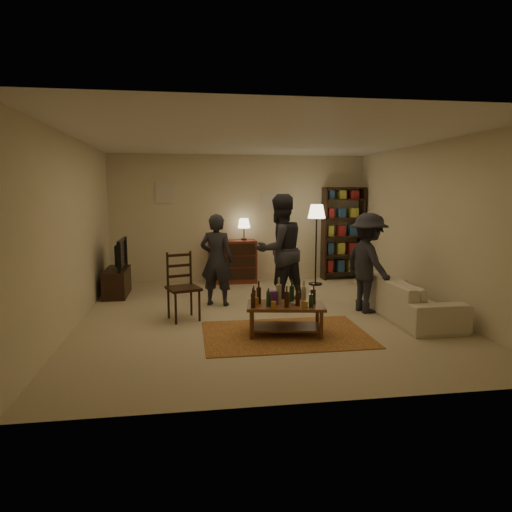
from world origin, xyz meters
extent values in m
plane|color=#C6B793|center=(0.00, 0.00, 0.00)|extent=(6.00, 6.00, 0.00)
plane|color=beige|center=(0.00, 3.00, 1.35)|extent=(5.50, 0.00, 5.50)
plane|color=beige|center=(-2.75, 0.00, 1.35)|extent=(0.00, 6.00, 6.00)
plane|color=beige|center=(2.75, 0.00, 1.35)|extent=(0.00, 6.00, 6.00)
plane|color=beige|center=(0.00, -3.00, 1.35)|extent=(5.50, 0.00, 5.50)
plane|color=white|center=(0.00, 0.00, 2.70)|extent=(6.00, 6.00, 0.00)
cube|color=beige|center=(-1.60, 2.98, 1.90)|extent=(0.35, 0.03, 0.45)
cube|color=beige|center=(0.60, 2.98, 1.70)|extent=(0.30, 0.03, 0.40)
cube|color=maroon|center=(0.15, -0.99, 0.01)|extent=(2.20, 1.50, 0.01)
cube|color=brown|center=(0.15, -0.99, 0.40)|extent=(1.11, 0.72, 0.04)
cube|color=brown|center=(0.15, -0.99, 0.11)|extent=(0.99, 0.61, 0.02)
cylinder|color=brown|center=(-0.33, -1.13, 0.19)|extent=(0.05, 0.05, 0.38)
cylinder|color=brown|center=(0.56, -1.28, 0.19)|extent=(0.05, 0.05, 0.38)
cylinder|color=brown|center=(-0.26, -0.70, 0.19)|extent=(0.05, 0.05, 0.38)
cylinder|color=brown|center=(0.64, -0.84, 0.19)|extent=(0.05, 0.05, 0.38)
cylinder|color=#B37429|center=(-0.25, -0.95, 0.47)|extent=(0.07, 0.07, 0.10)
cylinder|color=#B37429|center=(-0.05, -1.17, 0.47)|extent=(0.07, 0.07, 0.09)
cylinder|color=#B37429|center=(0.25, -0.78, 0.48)|extent=(0.07, 0.07, 0.11)
cylinder|color=#B37429|center=(0.36, -1.20, 0.47)|extent=(0.07, 0.07, 0.09)
cylinder|color=#B37429|center=(0.56, -0.85, 0.47)|extent=(0.07, 0.07, 0.10)
cube|color=#5C2F82|center=(-0.02, -0.94, 0.51)|extent=(0.15, 0.11, 0.18)
cylinder|color=gray|center=(0.27, -1.03, 0.43)|extent=(0.12, 0.12, 0.03)
cube|color=black|center=(-1.21, -0.04, 0.48)|extent=(0.57, 0.57, 0.04)
cylinder|color=black|center=(-1.32, -0.27, 0.24)|extent=(0.04, 0.04, 0.47)
cylinder|color=black|center=(-0.98, -0.16, 0.24)|extent=(0.04, 0.04, 0.47)
cylinder|color=black|center=(-1.44, 0.07, 0.24)|extent=(0.04, 0.04, 0.47)
cylinder|color=black|center=(-1.10, 0.19, 0.24)|extent=(0.04, 0.04, 0.47)
cube|color=black|center=(-1.27, 0.13, 0.77)|extent=(0.35, 0.15, 0.53)
cube|color=black|center=(-2.45, 1.80, 0.25)|extent=(0.40, 1.00, 0.50)
imported|color=black|center=(-2.43, 1.80, 0.78)|extent=(0.13, 0.97, 0.56)
cube|color=maroon|center=(-0.20, 2.72, 0.45)|extent=(1.00, 0.48, 0.90)
cube|color=black|center=(-0.20, 2.47, 0.22)|extent=(0.92, 0.02, 0.22)
cube|color=black|center=(-0.20, 2.47, 0.48)|extent=(0.92, 0.02, 0.22)
cube|color=black|center=(-0.20, 2.47, 0.74)|extent=(0.92, 0.02, 0.22)
cylinder|color=black|center=(0.05, 2.72, 0.92)|extent=(0.12, 0.12, 0.04)
cylinder|color=black|center=(0.05, 2.72, 1.05)|extent=(0.02, 0.02, 0.22)
cone|color=#FFE5B2|center=(0.05, 2.72, 1.26)|extent=(0.26, 0.26, 0.20)
cube|color=black|center=(1.82, 2.78, 1.00)|extent=(0.04, 0.34, 2.00)
cube|color=black|center=(2.68, 2.78, 1.00)|extent=(0.04, 0.34, 2.00)
cube|color=black|center=(2.25, 2.78, 0.15)|extent=(0.90, 0.34, 0.03)
cube|color=black|center=(2.25, 2.78, 0.55)|extent=(0.90, 0.34, 0.03)
cube|color=black|center=(2.25, 2.78, 0.95)|extent=(0.90, 0.34, 0.03)
cube|color=black|center=(2.25, 2.78, 1.35)|extent=(0.90, 0.34, 0.03)
cube|color=black|center=(2.25, 2.78, 1.75)|extent=(0.90, 0.34, 0.03)
cube|color=black|center=(2.25, 2.78, 2.00)|extent=(0.90, 0.34, 0.03)
cube|color=maroon|center=(1.95, 2.78, 0.29)|extent=(0.12, 0.22, 0.26)
cube|color=navy|center=(2.20, 2.78, 0.29)|extent=(0.15, 0.22, 0.26)
cube|color=#A5A637|center=(2.47, 2.78, 0.29)|extent=(0.18, 0.22, 0.26)
cube|color=navy|center=(1.95, 2.78, 0.69)|extent=(0.12, 0.22, 0.24)
cube|color=#A5A637|center=(2.20, 2.78, 0.69)|extent=(0.15, 0.22, 0.24)
cube|color=maroon|center=(2.47, 2.78, 0.69)|extent=(0.18, 0.22, 0.24)
cube|color=#A5A637|center=(1.95, 2.78, 1.07)|extent=(0.12, 0.22, 0.22)
cube|color=maroon|center=(2.20, 2.78, 1.07)|extent=(0.15, 0.22, 0.22)
cube|color=navy|center=(2.47, 2.78, 1.07)|extent=(0.18, 0.22, 0.22)
cube|color=maroon|center=(1.95, 2.78, 1.47)|extent=(0.12, 0.22, 0.20)
cube|color=navy|center=(2.20, 2.78, 1.47)|extent=(0.15, 0.22, 0.20)
cube|color=#A5A637|center=(2.47, 2.78, 1.47)|extent=(0.18, 0.22, 0.20)
cube|color=navy|center=(1.95, 2.78, 1.85)|extent=(0.12, 0.22, 0.18)
cube|color=#A5A637|center=(2.20, 2.78, 1.85)|extent=(0.15, 0.22, 0.18)
cube|color=maroon|center=(2.47, 2.78, 1.85)|extent=(0.18, 0.22, 0.18)
cylinder|color=black|center=(1.48, 2.22, 0.01)|extent=(0.28, 0.28, 0.03)
cylinder|color=black|center=(1.48, 2.22, 0.74)|extent=(0.03, 0.03, 1.47)
cone|color=#FFE5B2|center=(1.48, 2.22, 1.52)|extent=(0.36, 0.36, 0.28)
imported|color=beige|center=(2.20, -0.40, 0.30)|extent=(0.81, 2.08, 0.61)
imported|color=#222229|center=(-0.65, 0.79, 0.78)|extent=(0.66, 0.54, 1.56)
imported|color=#26272E|center=(0.40, 0.68, 0.94)|extent=(1.12, 1.02, 1.88)
imported|color=#222329|center=(1.70, 0.00, 0.79)|extent=(0.81, 1.13, 1.59)
camera|label=1|loc=(-1.13, -6.82, 1.91)|focal=32.00mm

